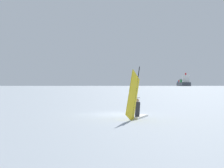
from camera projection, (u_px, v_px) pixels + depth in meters
ground_plane at (118, 114)px, 22.64m from camera, size 4000.00×4000.00×0.00m
windsurfer at (136, 105)px, 19.82m from camera, size 1.03×3.97×3.82m
cargo_ship at (183, 83)px, 858.22m from camera, size 92.08×156.94×36.45m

